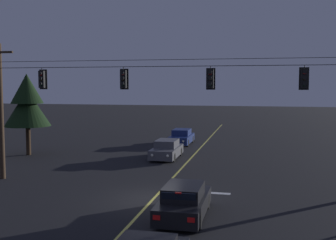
% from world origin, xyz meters
% --- Properties ---
extents(ground_plane, '(180.00, 180.00, 0.00)m').
position_xyz_m(ground_plane, '(0.00, 0.00, 0.00)').
color(ground_plane, black).
extents(lane_centre_stripe, '(0.14, 60.00, 0.01)m').
position_xyz_m(lane_centre_stripe, '(0.00, 8.44, 0.00)').
color(lane_centre_stripe, '#D1C64C').
rests_on(lane_centre_stripe, ground).
extents(stop_bar_paint, '(3.40, 0.36, 0.01)m').
position_xyz_m(stop_bar_paint, '(1.90, 1.84, 0.00)').
color(stop_bar_paint, silver).
rests_on(stop_bar_paint, ground).
extents(signal_span_assembly, '(21.34, 0.32, 7.88)m').
position_xyz_m(signal_span_assembly, '(-0.00, 2.44, 4.10)').
color(signal_span_assembly, '#38281C').
rests_on(signal_span_assembly, ground).
extents(traffic_light_leftmost, '(0.48, 0.41, 1.22)m').
position_xyz_m(traffic_light_leftmost, '(-7.06, 2.43, 5.83)').
color(traffic_light_leftmost, black).
extents(traffic_light_left_inner, '(0.48, 0.41, 1.22)m').
position_xyz_m(traffic_light_left_inner, '(-2.24, 2.43, 5.83)').
color(traffic_light_left_inner, black).
extents(traffic_light_centre, '(0.48, 0.41, 1.22)m').
position_xyz_m(traffic_light_centre, '(2.46, 2.43, 5.83)').
color(traffic_light_centre, black).
extents(traffic_light_right_inner, '(0.48, 0.41, 1.22)m').
position_xyz_m(traffic_light_right_inner, '(7.07, 2.43, 5.83)').
color(traffic_light_right_inner, black).
extents(car_waiting_near_lane, '(1.80, 4.33, 1.39)m').
position_xyz_m(car_waiting_near_lane, '(1.93, -2.23, 0.65)').
color(car_waiting_near_lane, black).
rests_on(car_waiting_near_lane, ground).
extents(car_oncoming_lead, '(1.80, 4.42, 1.39)m').
position_xyz_m(car_oncoming_lead, '(-1.79, 11.10, 0.65)').
color(car_oncoming_lead, '#4C4C51').
rests_on(car_oncoming_lead, ground).
extents(car_oncoming_trailing, '(1.80, 4.42, 1.39)m').
position_xyz_m(car_oncoming_trailing, '(-2.06, 18.67, 0.65)').
color(car_oncoming_trailing, navy).
rests_on(car_oncoming_trailing, ground).
extents(tree_verge_near, '(3.57, 3.57, 6.39)m').
position_xyz_m(tree_verge_near, '(-12.77, 10.23, 4.13)').
color(tree_verge_near, '#332316').
rests_on(tree_verge_near, ground).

